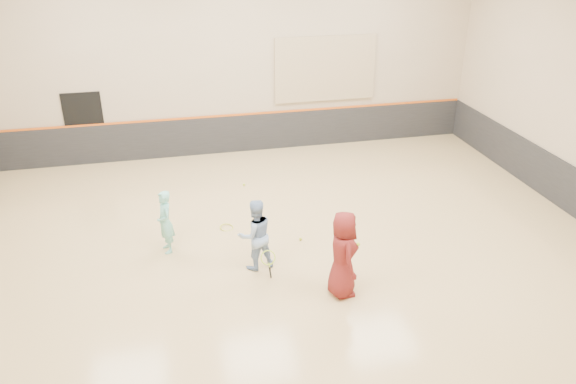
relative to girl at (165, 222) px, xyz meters
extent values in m
cube|color=tan|center=(2.40, -0.40, -0.82)|extent=(15.00, 12.00, 0.20)
cube|color=#C0AA8C|center=(2.40, 5.61, 2.28)|extent=(15.00, 0.02, 6.00)
cube|color=#C0AA8C|center=(2.40, -6.41, 2.28)|extent=(15.00, 0.02, 6.00)
cube|color=#232326|center=(2.40, 5.57, -0.12)|extent=(14.90, 0.04, 1.20)
cube|color=#232326|center=(9.87, -0.40, -0.12)|extent=(0.04, 11.90, 1.20)
cube|color=#D85914|center=(2.40, 5.56, 0.50)|extent=(14.90, 0.03, 0.06)
cube|color=tan|center=(5.20, 5.55, 1.78)|extent=(3.20, 0.08, 2.00)
cube|color=black|center=(-2.10, 5.58, 0.38)|extent=(1.10, 0.05, 2.20)
imported|color=#7BD6C9|center=(0.00, 0.00, 0.00)|extent=(0.45, 0.59, 1.45)
imported|color=#87A6D1|center=(1.80, -1.08, 0.06)|extent=(0.87, 0.74, 1.56)
imported|color=maroon|center=(3.28, -2.36, 0.16)|extent=(0.57, 0.87, 1.77)
sphere|color=gold|center=(2.98, -0.23, -0.69)|extent=(0.07, 0.07, 0.07)
sphere|color=#B4CC2F|center=(3.51, -2.54, 0.46)|extent=(0.07, 0.07, 0.07)
sphere|color=#BCDB32|center=(2.17, 2.98, -0.69)|extent=(0.07, 0.07, 0.07)
camera|label=1|loc=(0.22, -11.01, 5.90)|focal=35.00mm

